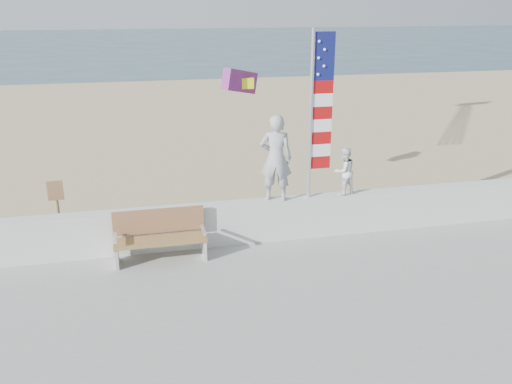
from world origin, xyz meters
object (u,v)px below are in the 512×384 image
at_px(child, 344,171).
at_px(flag, 317,108).
at_px(bench, 160,235).
at_px(adult, 276,158).

height_order(child, flag, flag).
relative_size(child, bench, 0.58).
bearing_deg(flag, child, 0.02).
relative_size(adult, flag, 0.52).
distance_m(adult, flag, 1.32).
xyz_separation_m(child, flag, (-0.67, -0.00, 1.39)).
bearing_deg(adult, child, -160.57).
distance_m(child, flag, 1.55).
height_order(adult, flag, flag).
bearing_deg(adult, flag, -160.58).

